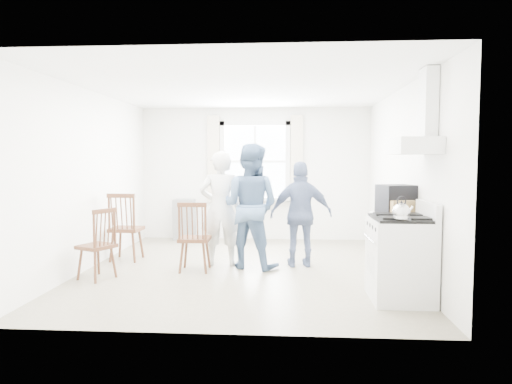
% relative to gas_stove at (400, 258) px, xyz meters
% --- Properties ---
extents(room_shell, '(4.62, 5.12, 2.64)m').
position_rel_gas_stove_xyz_m(room_shell, '(-1.91, 1.35, 0.82)').
color(room_shell, gray).
rests_on(room_shell, ground).
extents(window_assembly, '(1.88, 0.24, 1.70)m').
position_rel_gas_stove_xyz_m(window_assembly, '(-1.91, 3.80, 0.98)').
color(window_assembly, white).
rests_on(window_assembly, room_shell).
extents(range_hood, '(0.45, 0.76, 0.94)m').
position_rel_gas_stove_xyz_m(range_hood, '(0.16, -0.00, 1.42)').
color(range_hood, silver).
rests_on(range_hood, room_shell).
extents(shelf_unit, '(0.40, 0.30, 0.80)m').
position_rel_gas_stove_xyz_m(shelf_unit, '(-3.31, 3.68, -0.08)').
color(shelf_unit, gray).
rests_on(shelf_unit, ground).
extents(gas_stove, '(0.68, 0.76, 1.12)m').
position_rel_gas_stove_xyz_m(gas_stove, '(0.00, 0.00, 0.00)').
color(gas_stove, silver).
rests_on(gas_stove, ground).
extents(kettle, '(0.18, 0.18, 0.26)m').
position_rel_gas_stove_xyz_m(kettle, '(-0.07, -0.29, 0.55)').
color(kettle, silver).
rests_on(kettle, gas_stove).
extents(low_cabinet, '(0.50, 0.55, 0.90)m').
position_rel_gas_stove_xyz_m(low_cabinet, '(0.07, 0.70, -0.03)').
color(low_cabinet, silver).
rests_on(low_cabinet, ground).
extents(stereo_stack, '(0.50, 0.47, 0.37)m').
position_rel_gas_stove_xyz_m(stereo_stack, '(0.11, 0.69, 0.60)').
color(stereo_stack, black).
rests_on(stereo_stack, low_cabinet).
extents(cardboard_box, '(0.33, 0.27, 0.19)m').
position_rel_gas_stove_xyz_m(cardboard_box, '(0.12, 0.52, 0.51)').
color(cardboard_box, '#A0814D').
rests_on(cardboard_box, low_cabinet).
extents(windsor_chair_a, '(0.47, 0.46, 1.08)m').
position_rel_gas_stove_xyz_m(windsor_chair_a, '(-3.81, 1.69, 0.17)').
color(windsor_chair_a, '#452616').
rests_on(windsor_chair_a, ground).
extents(windsor_chair_b, '(0.43, 0.42, 1.01)m').
position_rel_gas_stove_xyz_m(windsor_chair_b, '(-2.59, 1.08, 0.13)').
color(windsor_chair_b, '#452616').
rests_on(windsor_chair_b, ground).
extents(windsor_chair_c, '(0.53, 0.54, 0.96)m').
position_rel_gas_stove_xyz_m(windsor_chair_c, '(-3.72, 0.62, 0.10)').
color(windsor_chair_c, '#452616').
rests_on(windsor_chair_c, ground).
extents(person_left, '(0.69, 0.69, 1.72)m').
position_rel_gas_stove_xyz_m(person_left, '(-2.27, 1.56, 0.37)').
color(person_left, silver).
rests_on(person_left, ground).
extents(person_mid, '(1.13, 1.13, 1.82)m').
position_rel_gas_stove_xyz_m(person_mid, '(-1.82, 1.44, 0.43)').
color(person_mid, slate).
rests_on(person_mid, ground).
extents(person_right, '(1.00, 1.00, 1.56)m').
position_rel_gas_stove_xyz_m(person_right, '(-1.07, 1.56, 0.30)').
color(person_right, navy).
rests_on(person_right, ground).
extents(potted_plant, '(0.21, 0.21, 0.35)m').
position_rel_gas_stove_xyz_m(potted_plant, '(-1.95, 3.71, 0.54)').
color(potted_plant, '#33743D').
rests_on(potted_plant, window_assembly).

